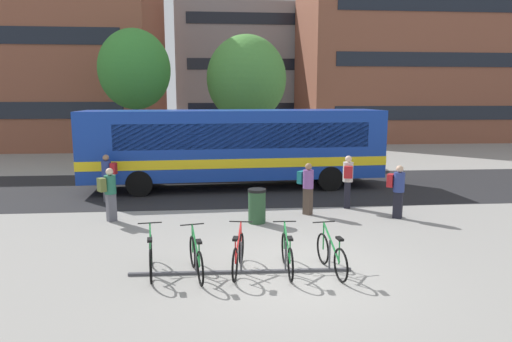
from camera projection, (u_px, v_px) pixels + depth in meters
ground at (295, 272)px, 9.56m from camera, size 200.00×200.00×0.00m
bus_lane_asphalt at (258, 187)px, 18.54m from camera, size 80.00×7.20×0.01m
city_bus at (233, 145)px, 18.16m from camera, size 12.14×3.22×3.20m
bike_rack at (241, 269)px, 9.48m from camera, size 4.77×0.21×0.70m
parked_bicycle_green_0 at (151, 256)px, 9.41m from camera, size 0.52×1.71×0.99m
parked_bicycle_green_1 at (196, 258)px, 9.30m from camera, size 0.55×1.70×0.99m
parked_bicycle_red_2 at (238, 255)px, 9.50m from camera, size 0.52×1.70×0.99m
parked_bicycle_green_3 at (287, 255)px, 9.52m from camera, size 0.52×1.72×0.99m
parked_bicycle_green_4 at (331, 255)px, 9.49m from camera, size 0.52×1.71×0.99m
commuter_teal_pack_0 at (307, 185)px, 14.12m from camera, size 0.58×0.59×1.66m
commuter_red_pack_1 at (398, 188)px, 13.68m from camera, size 0.60×0.55×1.66m
commuter_olive_pack_2 at (109, 191)px, 13.30m from camera, size 0.60×0.56×1.63m
commuter_red_pack_3 at (348, 178)px, 14.90m from camera, size 0.43×0.58×1.79m
commuter_red_pack_4 at (108, 175)px, 15.80m from camera, size 0.55×0.38×1.71m
trash_bin at (257, 206)px, 13.23m from camera, size 0.55×0.55×1.03m
street_tree_0 at (247, 79)px, 26.87m from camera, size 4.81×4.81×7.43m
street_tree_1 at (135, 70)px, 25.28m from camera, size 4.07×4.07×7.55m
building_centre_block at (264, 73)px, 50.69m from camera, size 18.76×14.06×12.96m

